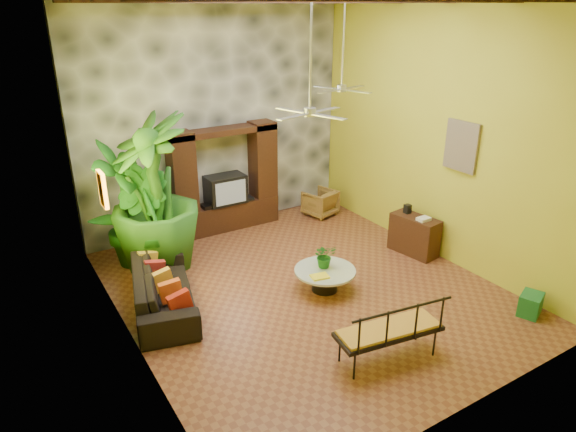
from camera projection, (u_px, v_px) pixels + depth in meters
ground at (304, 288)px, 9.09m from camera, size 7.00×7.00×0.00m
back_wall at (214, 114)px, 10.89m from camera, size 6.00×0.02×5.00m
left_wall at (114, 183)px, 6.67m from camera, size 0.02×7.00×5.00m
right_wall at (439, 129)px, 9.60m from camera, size 0.02×7.00×5.00m
stone_accent_wall at (216, 114)px, 10.84m from camera, size 5.98×0.10×4.98m
entertainment_center at (225, 187)px, 11.18m from camera, size 2.40×0.55×2.30m
ceiling_fan_front at (310, 98)px, 7.38m from camera, size 1.28×1.28×1.86m
ceiling_fan_back at (342, 77)px, 9.51m from camera, size 1.28×1.28×1.86m
wall_art_mask at (102, 189)px, 7.63m from camera, size 0.06×0.32×0.55m
wall_art_painting at (461, 146)px, 9.18m from camera, size 0.06×0.70×0.90m
sofa at (163, 289)px, 8.39m from camera, size 1.45×2.48×0.68m
wicker_armchair at (320, 203)px, 12.13m from camera, size 0.81×0.83×0.62m
tall_plant_a at (125, 206)px, 9.43m from camera, size 1.52×1.53×2.44m
tall_plant_b at (147, 223)px, 9.27m from camera, size 1.31×1.39×2.00m
tall_plant_c at (154, 194)px, 9.31m from camera, size 1.86×1.86×2.93m
coffee_table at (325, 277)px, 8.93m from camera, size 1.07×1.07×0.40m
centerpiece_plant at (325, 256)px, 8.89m from camera, size 0.47×0.43×0.43m
yellow_tray at (320, 276)px, 8.62m from camera, size 0.33×0.26×0.03m
iron_bench at (393, 329)px, 7.02m from camera, size 1.59×0.78×0.57m
side_console at (414, 235)px, 10.24m from camera, size 0.58×1.03×0.78m
green_bin at (530, 304)px, 8.25m from camera, size 0.49×0.44×0.36m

